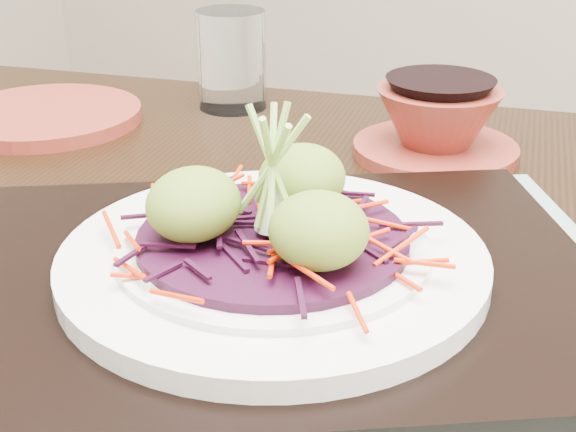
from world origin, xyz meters
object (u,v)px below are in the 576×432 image
at_px(white_plate, 273,258).
at_px(terracotta_side_plate, 46,116).
at_px(water_glass, 232,60).
at_px(terracotta_bowl_set, 437,126).
at_px(serving_tray, 273,283).
at_px(dining_table, 334,366).

bearing_deg(white_plate, terracotta_side_plate, 150.01).
distance_m(water_glass, terracotta_bowl_set, 0.24).
bearing_deg(white_plate, water_glass, 123.10).
xyz_separation_m(white_plate, terracotta_side_plate, (-0.36, 0.21, -0.02)).
bearing_deg(terracotta_side_plate, white_plate, -29.99).
xyz_separation_m(serving_tray, terracotta_side_plate, (-0.36, 0.21, -0.01)).
bearing_deg(water_glass, serving_tray, -56.90).
xyz_separation_m(dining_table, water_glass, (-0.23, 0.26, 0.14)).
relative_size(dining_table, serving_tray, 3.15).
bearing_deg(serving_tray, water_glass, 91.68).
bearing_deg(serving_tray, terracotta_side_plate, 118.59).
height_order(serving_tray, white_plate, white_plate).
bearing_deg(dining_table, terracotta_bowl_set, 79.15).
xyz_separation_m(white_plate, water_glass, (-0.21, 0.33, 0.02)).
xyz_separation_m(water_glass, terracotta_bowl_set, (0.23, -0.05, -0.02)).
bearing_deg(terracotta_side_plate, dining_table, -19.72).
distance_m(white_plate, terracotta_side_plate, 0.41).
distance_m(dining_table, serving_tray, 0.13).
bearing_deg(dining_table, terracotta_side_plate, 150.73).
bearing_deg(terracotta_side_plate, serving_tray, -29.99).
bearing_deg(terracotta_bowl_set, terracotta_side_plate, -168.17).
bearing_deg(white_plate, dining_table, 81.60).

